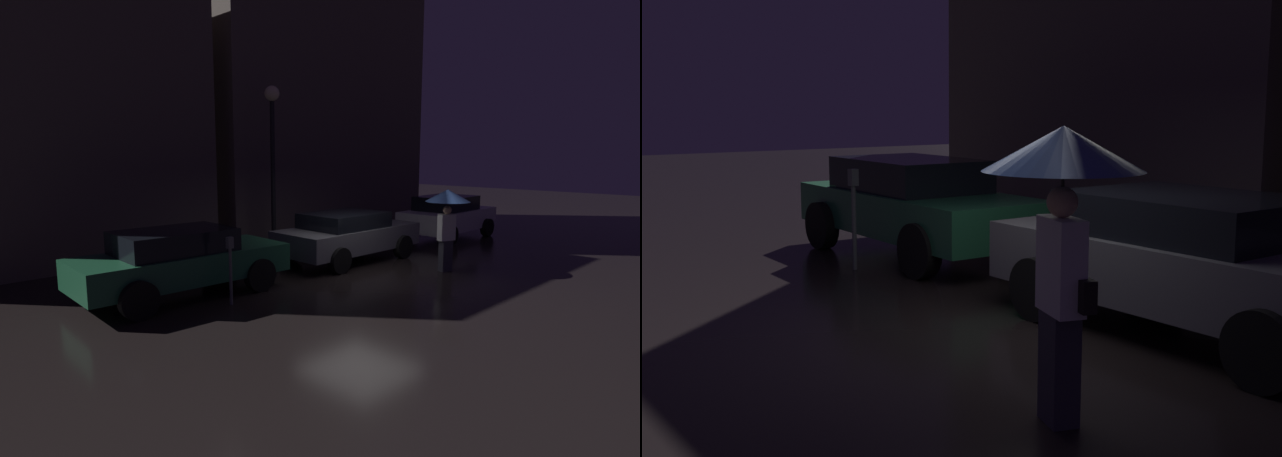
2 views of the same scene
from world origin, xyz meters
The scene contains 9 objects.
ground_plane centered at (0.00, 0.00, 0.00)m, with size 60.00×60.00×0.00m, color black.
building_facade_left centered at (-4.55, 6.50, 3.88)m, with size 7.46×3.00×7.77m.
building_facade_right centered at (4.74, 6.50, 4.68)m, with size 9.81×3.00×9.35m.
parked_car_green centered at (-4.07, 1.36, 0.76)m, with size 4.38×1.91×1.41m.
parked_car_grey centered at (0.93, 1.31, 0.72)m, with size 4.16×2.04×1.34m.
parked_car_white centered at (6.22, 1.42, 0.76)m, with size 3.99×1.93×1.45m.
pedestrian_with_umbrella centered at (1.76, -1.28, 1.65)m, with size 1.10×1.10×2.06m.
parking_meter centered at (-3.68, 0.14, 0.83)m, with size 0.12×0.10×1.35m.
street_lamp_near centered at (0.49, 3.95, 3.48)m, with size 0.45×0.45×4.89m.
Camera 1 is at (-9.03, -7.84, 2.97)m, focal length 28.00 mm.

